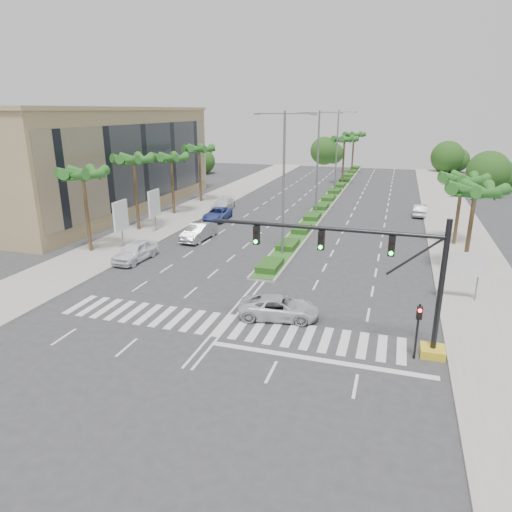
% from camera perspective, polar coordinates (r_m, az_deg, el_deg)
% --- Properties ---
extents(ground, '(160.00, 160.00, 0.00)m').
position_cam_1_polar(ground, '(27.15, -4.04, -8.64)').
color(ground, '#333335').
rests_on(ground, ground).
extents(footpath_right, '(6.00, 120.00, 0.15)m').
position_cam_1_polar(footpath_right, '(44.66, 24.58, 0.58)').
color(footpath_right, gray).
rests_on(footpath_right, ground).
extents(footpath_left, '(6.00, 120.00, 0.15)m').
position_cam_1_polar(footpath_left, '(50.43, -11.97, 3.67)').
color(footpath_left, gray).
rests_on(footpath_left, ground).
extents(median, '(2.20, 75.00, 0.20)m').
position_cam_1_polar(median, '(69.22, 9.66, 7.61)').
color(median, gray).
rests_on(median, ground).
extents(median_grass, '(1.80, 75.00, 0.04)m').
position_cam_1_polar(median_grass, '(69.20, 9.67, 7.71)').
color(median_grass, '#30591E').
rests_on(median_grass, median).
extents(building, '(12.00, 36.00, 12.00)m').
position_cam_1_polar(building, '(60.19, -18.73, 11.12)').
color(building, tan).
rests_on(building, ground).
extents(signal_gantry, '(12.60, 1.20, 7.20)m').
position_cam_1_polar(signal_gantry, '(24.17, 16.78, -3.87)').
color(signal_gantry, gold).
rests_on(signal_gantry, ground).
extents(pedestrian_signal, '(0.28, 0.36, 3.00)m').
position_cam_1_polar(pedestrian_signal, '(24.14, 19.61, -7.85)').
color(pedestrian_signal, black).
rests_on(pedestrian_signal, ground).
extents(direction_sign, '(2.70, 0.11, 3.40)m').
position_cam_1_polar(direction_sign, '(32.36, 24.43, -1.13)').
color(direction_sign, slate).
rests_on(direction_sign, ground).
extents(billboard_near, '(0.18, 2.10, 4.35)m').
position_cam_1_polar(billboard_near, '(42.80, -16.56, 4.79)').
color(billboard_near, slate).
rests_on(billboard_near, ground).
extents(billboard_far, '(0.18, 2.10, 4.35)m').
position_cam_1_polar(billboard_far, '(47.78, -12.61, 6.40)').
color(billboard_far, slate).
rests_on(billboard_far, ground).
extents(palm_left_near, '(4.57, 4.68, 7.55)m').
position_cam_1_polar(palm_left_near, '(41.73, -20.85, 9.26)').
color(palm_left_near, brown).
rests_on(palm_left_near, ground).
extents(palm_left_mid, '(4.57, 4.68, 7.95)m').
position_cam_1_polar(palm_left_mid, '(48.20, -15.06, 11.28)').
color(palm_left_mid, brown).
rests_on(palm_left_mid, ground).
extents(palm_left_far, '(4.57, 4.68, 7.35)m').
position_cam_1_polar(palm_left_far, '(55.16, -10.56, 11.73)').
color(palm_left_far, brown).
rests_on(palm_left_far, ground).
extents(palm_left_end, '(4.57, 4.68, 7.75)m').
position_cam_1_polar(palm_left_end, '(62.28, -7.11, 12.91)').
color(palm_left_end, brown).
rests_on(palm_left_end, ground).
extents(palm_right_near, '(4.57, 4.68, 7.05)m').
position_cam_1_polar(palm_right_near, '(37.45, 25.71, 7.06)').
color(palm_right_near, brown).
rests_on(palm_right_near, ground).
extents(palm_right_far, '(4.57, 4.68, 6.75)m').
position_cam_1_polar(palm_right_far, '(45.33, 24.37, 8.45)').
color(palm_right_far, brown).
rests_on(palm_right_far, ground).
extents(palm_median_a, '(4.57, 4.68, 8.05)m').
position_cam_1_polar(palm_median_a, '(78.25, 11.00, 13.92)').
color(palm_median_a, brown).
rests_on(palm_median_a, ground).
extents(palm_median_b, '(4.57, 4.68, 8.05)m').
position_cam_1_polar(palm_median_b, '(93.14, 12.14, 14.43)').
color(palm_median_b, brown).
rests_on(palm_median_b, ground).
extents(streetlight_near, '(5.10, 0.25, 12.00)m').
position_cam_1_polar(streetlight_near, '(38.04, 3.49, 9.83)').
color(streetlight_near, slate).
rests_on(streetlight_near, ground).
extents(streetlight_mid, '(5.10, 0.25, 12.00)m').
position_cam_1_polar(streetlight_mid, '(53.60, 7.73, 12.03)').
color(streetlight_mid, slate).
rests_on(streetlight_mid, ground).
extents(streetlight_far, '(5.10, 0.25, 12.00)m').
position_cam_1_polar(streetlight_far, '(69.37, 10.08, 13.21)').
color(streetlight_far, slate).
rests_on(streetlight_far, ground).
extents(car_parked_a, '(2.17, 4.88, 1.63)m').
position_cam_1_polar(car_parked_a, '(39.32, -14.89, 0.57)').
color(car_parked_a, white).
rests_on(car_parked_a, ground).
extents(car_parked_b, '(2.06, 5.02, 1.62)m').
position_cam_1_polar(car_parked_b, '(44.51, -7.19, 3.02)').
color(car_parked_b, '#A3A3A7').
rests_on(car_parked_b, ground).
extents(car_parked_c, '(2.72, 5.27, 1.42)m').
position_cam_1_polar(car_parked_c, '(52.47, -4.84, 5.25)').
color(car_parked_c, '#304595').
rests_on(car_parked_c, ground).
extents(car_parked_d, '(2.17, 4.96, 1.42)m').
position_cam_1_polar(car_parked_d, '(57.90, -4.13, 6.46)').
color(car_parked_d, silver).
rests_on(car_parked_d, ground).
extents(car_crossing, '(5.13, 3.00, 1.34)m').
position_cam_1_polar(car_crossing, '(27.76, 2.89, -6.46)').
color(car_crossing, silver).
rests_on(car_crossing, ground).
extents(car_right, '(1.75, 4.37, 1.41)m').
position_cam_1_polar(car_right, '(57.79, 19.82, 5.42)').
color(car_right, '#B3B3B8').
rests_on(car_right, ground).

